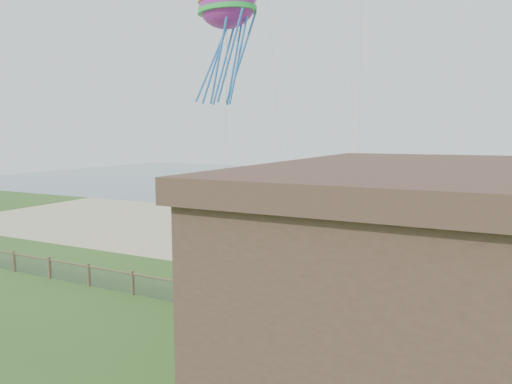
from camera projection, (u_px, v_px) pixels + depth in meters
ground at (151, 379)px, 15.07m from camera, size 160.00×160.00×0.00m
sand_beach at (338, 242)px, 34.66m from camera, size 72.00×20.00×0.02m
ocean at (414, 186)px, 73.84m from camera, size 160.00×68.00×0.02m
chainlink_fence at (237, 303)px, 20.34m from camera, size 36.20×0.20×1.25m
picnic_table at (366, 366)px, 15.16m from camera, size 1.87×1.47×0.75m
octopus_kite at (227, 40)px, 24.36m from camera, size 3.85×3.11×6.97m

